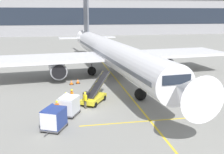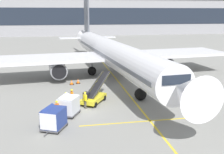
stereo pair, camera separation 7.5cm
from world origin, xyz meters
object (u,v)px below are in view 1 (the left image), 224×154
parked_airplane (111,53)px  baggage_cart_second (53,118)px  belt_loader (94,95)px  ground_crew_by_carts (85,99)px  ground_crew_marshaller (57,109)px  safety_cone_engine_keepout (78,81)px  ground_crew_wingwalker (66,99)px  safety_cone_wingtip (71,82)px  ground_crew_by_loader (72,96)px  baggage_cart_lead (68,105)px

parked_airplane → baggage_cart_second: parked_airplane is taller
belt_loader → ground_crew_by_carts: belt_loader is taller
belt_loader → ground_crew_by_carts: 2.09m
parked_airplane → ground_crew_by_carts: parked_airplane is taller
ground_crew_by_carts → ground_crew_marshaller: bearing=-140.8°
safety_cone_engine_keepout → ground_crew_wingwalker: bearing=-99.9°
belt_loader → safety_cone_wingtip: size_ratio=8.19×
parked_airplane → ground_crew_by_loader: parked_airplane is taller
baggage_cart_lead → parked_airplane: bearing=65.8°
ground_crew_by_carts → ground_crew_wingwalker: (-1.85, 0.21, 0.00)m
ground_crew_marshaller → safety_cone_wingtip: 11.76m
parked_airplane → belt_loader: size_ratio=8.93×
baggage_cart_second → safety_cone_engine_keepout: baggage_cart_second is taller
belt_loader → ground_crew_wingwalker: bearing=-152.7°
baggage_cart_second → safety_cone_wingtip: size_ratio=4.38×
ground_crew_marshaller → baggage_cart_lead: bearing=36.2°
baggage_cart_lead → baggage_cart_second: (-1.26, -2.90, 0.00)m
belt_loader → safety_cone_engine_keepout: size_ratio=8.17×
belt_loader → ground_crew_wingwalker: 3.36m
ground_crew_by_loader → ground_crew_wingwalker: size_ratio=1.00×
ground_crew_by_loader → ground_crew_marshaller: bearing=-113.1°
ground_crew_by_loader → safety_cone_engine_keepout: ground_crew_by_loader is taller
ground_crew_by_carts → belt_loader: bearing=57.1°
ground_crew_wingwalker → safety_cone_wingtip: bearing=85.1°
parked_airplane → ground_crew_wingwalker: 15.18m
parked_airplane → baggage_cart_second: size_ratio=16.71×
safety_cone_engine_keepout → belt_loader: bearing=-80.8°
belt_loader → baggage_cart_lead: bearing=-131.4°
ground_crew_wingwalker → ground_crew_by_carts: bearing=-6.4°
belt_loader → ground_crew_marshaller: (-3.86, -3.97, 0.15)m
baggage_cart_second → safety_cone_wingtip: 13.93m
ground_crew_wingwalker → safety_cone_wingtip: ground_crew_wingwalker is taller
parked_airplane → belt_loader: parked_airplane is taller
ground_crew_by_loader → ground_crew_wingwalker: same height
parked_airplane → safety_cone_engine_keepout: bearing=-144.7°
safety_cone_engine_keepout → safety_cone_wingtip: bearing=-154.2°
belt_loader → ground_crew_wingwalker: belt_loader is taller
ground_crew_marshaller → safety_cone_wingtip: (1.67, 11.62, -0.69)m
safety_cone_wingtip → safety_cone_engine_keepout: bearing=25.8°
ground_crew_wingwalker → parked_airplane: bearing=62.7°
parked_airplane → baggage_cart_second: 19.75m
baggage_cart_lead → safety_cone_engine_keepout: 11.43m
belt_loader → safety_cone_engine_keepout: belt_loader is taller
belt_loader → ground_crew_marshaller: belt_loader is taller
safety_cone_engine_keepout → safety_cone_wingtip: 0.98m
ground_crew_marshaller → parked_airplane: bearing=63.8°
baggage_cart_second → ground_crew_wingwalker: (1.12, 4.59, -0.00)m
belt_loader → baggage_cart_second: 7.38m
ground_crew_by_carts → ground_crew_wingwalker: size_ratio=1.00×
ground_crew_wingwalker → safety_cone_wingtip: size_ratio=2.73×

